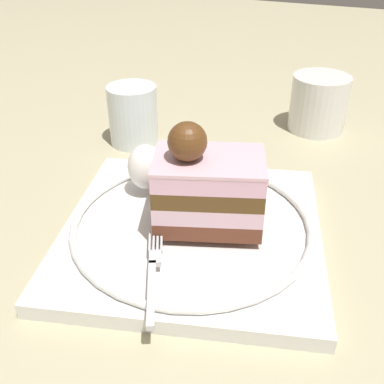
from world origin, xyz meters
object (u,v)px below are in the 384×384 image
dessert_plate (192,229)px  drink_glass_far (133,118)px  cake_slice (207,187)px  fork (155,272)px  whipped_cream_dollop (146,167)px  drink_glass_near (318,106)px

dessert_plate → drink_glass_far: bearing=132.2°
cake_slice → fork: (-0.01, -0.08, -0.03)m
whipped_cream_dollop → drink_glass_far: (-0.08, 0.13, -0.01)m
dessert_plate → whipped_cream_dollop: bearing=150.9°
whipped_cream_dollop → drink_glass_near: size_ratio=0.61×
whipped_cream_dollop → dessert_plate: bearing=-29.1°
drink_glass_far → dessert_plate: bearing=-47.8°
whipped_cream_dollop → drink_glass_near: (0.13, 0.26, -0.01)m
cake_slice → whipped_cream_dollop: bearing=156.9°
drink_glass_far → drink_glass_near: bearing=31.4°
fork → drink_glass_far: size_ratio=1.34×
fork → drink_glass_near: 0.38m
fork → drink_glass_near: (0.07, 0.37, 0.01)m
cake_slice → fork: bearing=-98.5°
cake_slice → fork: 0.09m
dessert_plate → fork: 0.08m
whipped_cream_dollop → fork: size_ratio=0.46×
dessert_plate → drink_glass_near: drink_glass_near is taller
cake_slice → whipped_cream_dollop: 0.08m
fork → cake_slice: bearing=81.5°
whipped_cream_dollop → cake_slice: bearing=-23.1°
whipped_cream_dollop → drink_glass_far: size_ratio=0.62×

